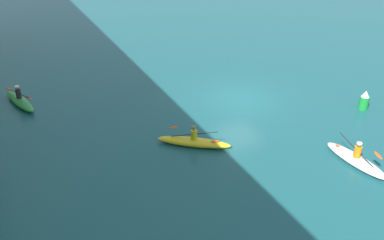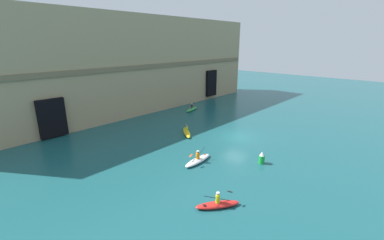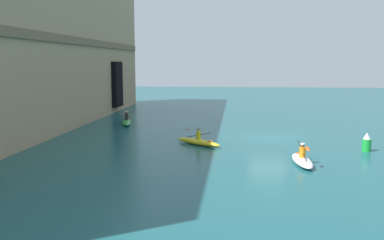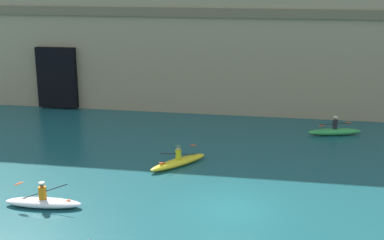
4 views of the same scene
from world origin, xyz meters
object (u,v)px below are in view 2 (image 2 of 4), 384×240
kayak_yellow (187,132)px  marker_buoy (262,158)px  kayak_white (198,160)px  kayak_green (192,109)px  kayak_red (218,204)px

kayak_yellow → marker_buoy: (-0.94, -9.84, 0.29)m
kayak_white → kayak_yellow: size_ratio=1.04×
marker_buoy → kayak_white: bearing=130.6°
kayak_white → marker_buoy: kayak_white is taller
kayak_white → kayak_yellow: 7.24m
kayak_green → kayak_red: bearing=31.8°
kayak_white → kayak_green: 17.59m
kayak_red → marker_buoy: (7.46, 0.95, 0.29)m
kayak_white → kayak_yellow: (4.51, 5.67, 0.00)m
kayak_green → marker_buoy: bearing=46.5°
kayak_red → marker_buoy: size_ratio=2.50×
kayak_white → marker_buoy: bearing=-53.2°
kayak_white → marker_buoy: 5.49m
kayak_yellow → kayak_green: size_ratio=0.97×
kayak_yellow → kayak_red: 13.67m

